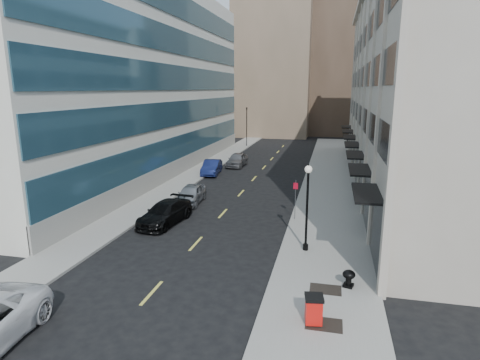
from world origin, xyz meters
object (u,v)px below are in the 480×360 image
at_px(car_silver_sedan, 191,194).
at_px(car_black_pickup, 165,213).
at_px(trash_bin, 314,309).
at_px(urn_planter, 349,277).
at_px(sign_post, 295,195).
at_px(car_blue_sedan, 212,167).
at_px(car_grey_sedan, 237,160).
at_px(traffic_signal, 247,110).
at_px(lamppost, 307,200).

bearing_deg(car_silver_sedan, car_black_pickup, -93.32).
distance_m(trash_bin, urn_planter, 3.58).
bearing_deg(sign_post, car_blue_sedan, 132.19).
xyz_separation_m(sign_post, urn_planter, (3.30, -9.18, -1.25)).
bearing_deg(car_black_pickup, trash_bin, -36.26).
height_order(car_black_pickup, urn_planter, car_black_pickup).
height_order(car_grey_sedan, urn_planter, car_grey_sedan).
bearing_deg(car_blue_sedan, car_silver_sedan, -88.27).
distance_m(car_silver_sedan, urn_planter, 16.67).
bearing_deg(traffic_signal, car_blue_sedan, -88.09).
bearing_deg(lamppost, urn_planter, -60.41).
bearing_deg(car_black_pickup, urn_planter, -21.96).
xyz_separation_m(car_grey_sedan, sign_post, (8.50, -18.49, 1.10)).
xyz_separation_m(car_blue_sedan, car_grey_sedan, (1.60, 4.99, 0.03)).
distance_m(car_grey_sedan, sign_post, 20.38).
bearing_deg(traffic_signal, trash_bin, -74.89).
bearing_deg(car_blue_sedan, traffic_signal, 85.29).
distance_m(car_blue_sedan, sign_post, 16.90).
xyz_separation_m(lamppost, sign_post, (-1.10, 5.30, -1.14)).
xyz_separation_m(car_silver_sedan, lamppost, (9.60, -7.90, 2.29)).
relative_size(traffic_signal, lamppost, 1.42).
height_order(car_silver_sedan, urn_planter, car_silver_sedan).
bearing_deg(lamppost, car_blue_sedan, 120.78).
bearing_deg(lamppost, sign_post, 101.72).
height_order(car_blue_sedan, lamppost, lamppost).
relative_size(car_black_pickup, sign_post, 1.85).
height_order(traffic_signal, lamppost, traffic_signal).
xyz_separation_m(car_grey_sedan, trash_bin, (10.39, -30.96, -0.03)).
distance_m(lamppost, sign_post, 5.53).
bearing_deg(lamppost, car_grey_sedan, 111.97).
height_order(traffic_signal, urn_planter, traffic_signal).
relative_size(trash_bin, sign_post, 0.41).
relative_size(traffic_signal, car_black_pickup, 1.37).
bearing_deg(car_silver_sedan, urn_planter, -48.25).
bearing_deg(car_black_pickup, traffic_signal, 101.15).
relative_size(car_blue_sedan, sign_post, 1.68).
relative_size(trash_bin, urn_planter, 1.42).
xyz_separation_m(car_black_pickup, trash_bin, (10.39, -9.98, 0.02)).
bearing_deg(car_black_pickup, car_grey_sedan, 97.60).
relative_size(car_black_pickup, car_blue_sedan, 1.10).
bearing_deg(trash_bin, car_black_pickup, 127.91).
distance_m(car_black_pickup, car_silver_sedan, 5.08).
relative_size(traffic_signal, sign_post, 2.54).
height_order(sign_post, urn_planter, sign_post).
distance_m(sign_post, urn_planter, 9.83).
height_order(car_grey_sedan, trash_bin, car_grey_sedan).
relative_size(car_silver_sedan, trash_bin, 3.84).
height_order(car_silver_sedan, car_blue_sedan, car_blue_sedan).
height_order(lamppost, urn_planter, lamppost).
bearing_deg(traffic_signal, car_silver_sedan, -85.88).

